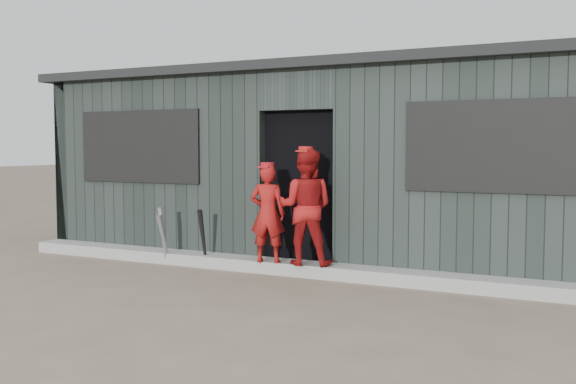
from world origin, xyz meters
The scene contains 9 objects.
ground centered at (0.00, 0.00, 0.00)m, with size 80.00×80.00×0.00m, color brown.
curb centered at (0.00, 1.82, 0.07)m, with size 8.00×0.36×0.15m, color gray.
bat_left centered at (-1.72, 1.61, 0.38)m, with size 0.07×0.07×0.77m, color #96959E.
bat_mid centered at (-1.70, 1.60, 0.34)m, with size 0.07×0.07×0.69m, color gray.
bat_right centered at (-1.16, 1.70, 0.38)m, with size 0.07×0.07×0.77m, color black.
player_red_left centered at (-0.21, 1.66, 0.74)m, with size 0.43×0.28×1.18m, color maroon.
player_red_right centered at (0.27, 1.72, 0.84)m, with size 0.67×0.52×1.38m, color maroon.
player_grey_back centered at (0.28, 2.39, 0.64)m, with size 0.62×0.41×1.28m, color #A5A5A5.
dugout centered at (0.00, 3.50, 1.29)m, with size 8.30×3.30×2.62m.
Camera 1 is at (3.38, -5.14, 1.54)m, focal length 40.00 mm.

